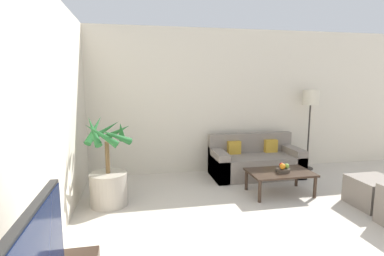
{
  "coord_description": "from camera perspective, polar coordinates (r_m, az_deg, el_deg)",
  "views": [
    {
      "loc": [
        -2.74,
        0.12,
        1.74
      ],
      "look_at": [
        -1.83,
        4.71,
        1.0
      ],
      "focal_mm": 28.0,
      "sensor_mm": 36.0,
      "label": 1
    }
  ],
  "objects": [
    {
      "name": "potted_palm",
      "position": [
        4.4,
        -15.63,
        -8.97
      ],
      "size": [
        0.66,
        0.72,
        1.28
      ],
      "color": "#ADA393",
      "rests_on": "ground_plane"
    },
    {
      "name": "fruit_bowl",
      "position": [
        4.84,
        16.95,
        -7.66
      ],
      "size": [
        0.21,
        0.21,
        0.06
      ],
      "color": "#42382D",
      "rests_on": "coffee_table"
    },
    {
      "name": "sofa_loveseat",
      "position": [
        5.68,
        11.93,
        -6.29
      ],
      "size": [
        1.63,
        0.76,
        0.75
      ],
      "color": "gray",
      "rests_on": "ground_plane"
    },
    {
      "name": "apple_red",
      "position": [
        4.87,
        16.7,
        -6.76
      ],
      "size": [
        0.07,
        0.07,
        0.07
      ],
      "color": "red",
      "rests_on": "fruit_bowl"
    },
    {
      "name": "wall_back",
      "position": [
        6.19,
        15.1,
        5.07
      ],
      "size": [
        8.71,
        0.06,
        2.7
      ],
      "color": "beige",
      "rests_on": "ground_plane"
    },
    {
      "name": "orange_fruit",
      "position": [
        4.77,
        16.86,
        -7.0
      ],
      "size": [
        0.09,
        0.09,
        0.09
      ],
      "color": "orange",
      "rests_on": "fruit_bowl"
    },
    {
      "name": "floor_lamp",
      "position": [
        6.22,
        21.65,
        4.54
      ],
      "size": [
        0.3,
        0.3,
        1.57
      ],
      "color": "#2D2823",
      "rests_on": "ground_plane"
    },
    {
      "name": "wall_left",
      "position": [
        2.85,
        -28.4,
        0.05
      ],
      "size": [
        0.06,
        7.22,
        2.7
      ],
      "color": "beige",
      "rests_on": "ground_plane"
    },
    {
      "name": "apple_green",
      "position": [
        4.83,
        17.6,
        -6.91
      ],
      "size": [
        0.08,
        0.08,
        0.08
      ],
      "color": "olive",
      "rests_on": "fruit_bowl"
    },
    {
      "name": "coffee_table",
      "position": [
        4.87,
        16.4,
        -8.43
      ],
      "size": [
        0.97,
        0.61,
        0.36
      ],
      "color": "#38281E",
      "rests_on": "ground_plane"
    },
    {
      "name": "ottoman",
      "position": [
        4.97,
        31.29,
        -10.39
      ],
      "size": [
        0.57,
        0.56,
        0.4
      ],
      "color": "gray",
      "rests_on": "ground_plane"
    }
  ]
}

